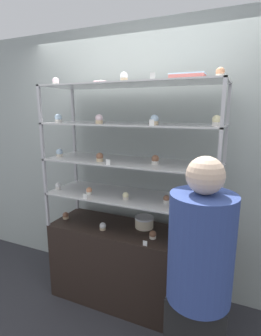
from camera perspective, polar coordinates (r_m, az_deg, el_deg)
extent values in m
plane|color=#2D2D33|center=(2.85, 0.00, -26.83)|extent=(20.00, 20.00, 0.00)
cube|color=#A8B2AD|center=(2.62, 3.48, 1.29)|extent=(8.00, 0.05, 2.60)
cube|color=black|center=(2.63, 0.00, -20.52)|extent=(1.51, 0.50, 0.75)
cube|color=#B7B7BC|center=(2.93, -11.57, -5.69)|extent=(0.02, 0.02, 0.32)
cube|color=#B7B7BC|center=(2.43, 18.88, -9.96)|extent=(0.02, 0.02, 0.32)
cube|color=#B7B7BC|center=(2.58, -17.68, -8.56)|extent=(0.02, 0.02, 0.32)
cube|color=#B7B7BC|center=(2.00, 17.56, -14.89)|extent=(0.02, 0.02, 0.32)
cube|color=silver|center=(2.33, 0.00, -6.25)|extent=(1.51, 0.50, 0.01)
cube|color=#B7B7BC|center=(2.84, -11.84, 0.39)|extent=(0.02, 0.02, 0.32)
cube|color=#B7B7BC|center=(2.33, 19.42, -2.73)|extent=(0.02, 0.02, 0.32)
cube|color=#B7B7BC|center=(2.49, -18.16, -1.72)|extent=(0.02, 0.02, 0.32)
cube|color=#B7B7BC|center=(1.88, 18.20, -6.25)|extent=(0.02, 0.02, 0.32)
cube|color=silver|center=(2.25, 0.00, 1.43)|extent=(1.51, 0.50, 0.01)
cube|color=#B7B7BC|center=(2.80, -12.13, 6.75)|extent=(0.02, 0.02, 0.32)
cube|color=#B7B7BC|center=(2.27, 20.00, 5.00)|extent=(0.02, 0.02, 0.32)
cube|color=#B7B7BC|center=(2.43, -18.66, 5.54)|extent=(0.02, 0.02, 0.32)
cube|color=#B7B7BC|center=(1.81, 18.88, 3.32)|extent=(0.02, 0.02, 0.32)
cube|color=silver|center=(2.21, 0.00, 9.53)|extent=(1.51, 0.50, 0.01)
cube|color=#B7B7BC|center=(2.78, -12.44, 13.25)|extent=(0.02, 0.02, 0.32)
cube|color=#B7B7BC|center=(2.26, 20.61, 12.99)|extent=(0.02, 0.02, 0.32)
cube|color=#B7B7BC|center=(2.42, -19.20, 13.01)|extent=(0.02, 0.02, 0.32)
cube|color=#B7B7BC|center=(1.79, 19.61, 13.39)|extent=(0.02, 0.02, 0.32)
cube|color=silver|center=(2.21, 0.00, 17.74)|extent=(1.51, 0.50, 0.01)
cylinder|color=beige|center=(2.47, 3.01, -11.84)|extent=(0.17, 0.17, 0.09)
cylinder|color=white|center=(2.45, 3.02, -10.76)|extent=(0.18, 0.18, 0.02)
cube|color=#C66660|center=(2.14, 12.28, 18.52)|extent=(0.26, 0.15, 0.05)
cube|color=silver|center=(2.14, 12.32, 19.34)|extent=(0.26, 0.15, 0.01)
cylinder|color=#CCB28C|center=(2.74, -13.91, -10.42)|extent=(0.06, 0.06, 0.02)
sphere|color=#8C5B42|center=(2.73, -13.94, -9.89)|extent=(0.06, 0.06, 0.06)
cylinder|color=#CCB28C|center=(2.45, -6.04, -12.96)|extent=(0.06, 0.06, 0.02)
sphere|color=white|center=(2.43, -6.06, -12.38)|extent=(0.06, 0.06, 0.06)
cylinder|color=beige|center=(2.29, 4.86, -14.74)|extent=(0.06, 0.06, 0.02)
sphere|color=#8C5B42|center=(2.28, 4.87, -14.13)|extent=(0.06, 0.06, 0.06)
cylinder|color=beige|center=(2.19, 16.72, -16.65)|extent=(0.06, 0.06, 0.02)
sphere|color=silver|center=(2.18, 16.77, -16.02)|extent=(0.06, 0.06, 0.06)
cube|color=white|center=(2.17, 3.19, -16.05)|extent=(0.04, 0.00, 0.04)
cylinder|color=white|center=(2.61, -15.45, -4.24)|extent=(0.05, 0.05, 0.03)
sphere|color=white|center=(2.60, -15.49, -3.67)|extent=(0.05, 0.05, 0.05)
cylinder|color=white|center=(2.40, -8.97, -5.38)|extent=(0.05, 0.05, 0.03)
sphere|color=#E5996B|center=(2.39, -8.99, -4.76)|extent=(0.05, 0.05, 0.05)
cylinder|color=beige|center=(2.23, -1.06, -6.57)|extent=(0.05, 0.05, 0.03)
sphere|color=#F4EAB2|center=(2.23, -1.06, -5.92)|extent=(0.05, 0.05, 0.05)
cylinder|color=white|center=(2.18, 7.80, -7.21)|extent=(0.05, 0.05, 0.03)
sphere|color=#8C5B42|center=(2.17, 7.82, -6.54)|extent=(0.05, 0.05, 0.05)
cylinder|color=#CCB28C|center=(2.08, 17.35, -8.68)|extent=(0.05, 0.05, 0.03)
sphere|color=silver|center=(2.07, 17.39, -7.98)|extent=(0.05, 0.05, 0.05)
cube|color=white|center=(2.28, -9.90, -6.11)|extent=(0.04, 0.00, 0.04)
cylinder|color=beige|center=(2.53, -15.17, 2.70)|extent=(0.06, 0.06, 0.03)
sphere|color=silver|center=(2.53, -15.21, 3.37)|extent=(0.06, 0.06, 0.06)
cylinder|color=#CCB28C|center=(2.24, -6.70, 1.81)|extent=(0.06, 0.06, 0.03)
sphere|color=#8C5B42|center=(2.24, -6.72, 2.57)|extent=(0.06, 0.06, 0.06)
cylinder|color=white|center=(2.12, 5.40, 1.22)|extent=(0.06, 0.06, 0.03)
sphere|color=#8C5B42|center=(2.11, 5.42, 2.02)|extent=(0.06, 0.06, 0.06)
cylinder|color=beige|center=(1.94, 17.61, -0.38)|extent=(0.06, 0.06, 0.03)
sphere|color=#F4EAB2|center=(1.93, 17.67, 0.49)|extent=(0.06, 0.06, 0.06)
cube|color=white|center=(2.08, -4.92, 1.28)|extent=(0.04, 0.00, 0.04)
cylinder|color=white|center=(2.51, -15.42, 9.88)|extent=(0.06, 0.06, 0.03)
sphere|color=silver|center=(2.51, -15.46, 10.57)|extent=(0.06, 0.06, 0.06)
cylinder|color=#CCB28C|center=(2.23, -6.84, 9.96)|extent=(0.06, 0.06, 0.03)
sphere|color=silver|center=(2.23, -6.86, 10.74)|extent=(0.06, 0.06, 0.06)
cylinder|color=#CCB28C|center=(2.05, 5.22, 9.77)|extent=(0.06, 0.06, 0.03)
sphere|color=silver|center=(2.04, 5.24, 10.62)|extent=(0.06, 0.06, 0.06)
cylinder|color=white|center=(1.98, 18.18, 9.11)|extent=(0.06, 0.06, 0.03)
sphere|color=#F4EAB2|center=(1.98, 18.24, 9.99)|extent=(0.06, 0.06, 0.06)
cube|color=white|center=(1.90, 4.63, 9.84)|extent=(0.04, 0.00, 0.04)
cylinder|color=white|center=(2.52, -15.93, 17.10)|extent=(0.06, 0.06, 0.03)
sphere|color=silver|center=(2.53, -15.97, 17.79)|extent=(0.06, 0.06, 0.06)
cylinder|color=#CCB28C|center=(2.09, -1.41, 18.59)|extent=(0.06, 0.06, 0.03)
sphere|color=white|center=(2.10, -1.41, 19.42)|extent=(0.06, 0.06, 0.06)
cylinder|color=beige|center=(1.97, 18.89, 18.36)|extent=(0.06, 0.06, 0.03)
sphere|color=#E5996B|center=(1.97, 18.96, 19.24)|extent=(0.06, 0.06, 0.06)
cube|color=white|center=(1.91, 4.80, 19.39)|extent=(0.04, 0.00, 0.04)
torus|color=#EFB2BC|center=(2.42, -6.55, 17.85)|extent=(0.14, 0.14, 0.04)
cylinder|color=#33478C|center=(1.59, 15.05, -16.47)|extent=(0.37, 0.37, 0.64)
sphere|color=beige|center=(1.44, 16.00, -1.55)|extent=(0.21, 0.21, 0.21)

